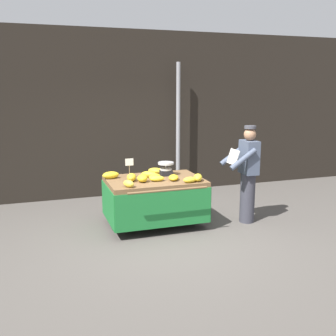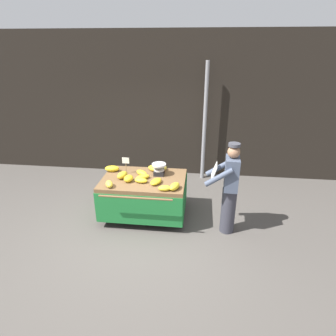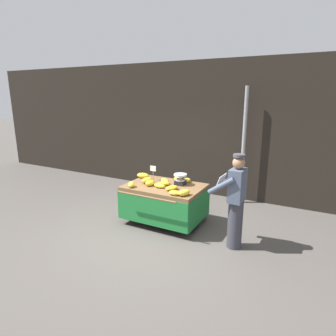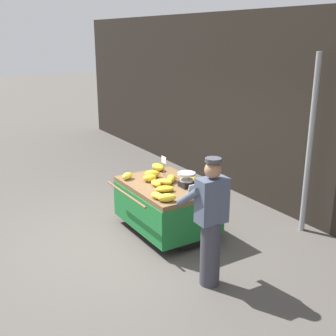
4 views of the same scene
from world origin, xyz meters
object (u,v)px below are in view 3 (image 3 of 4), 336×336
Objects in this scene: banana_bunch_3 at (163,184)px; weighing_scale at (180,179)px; banana_cart at (164,195)px; banana_bunch_0 at (175,193)px; banana_bunch_10 at (178,179)px; banana_bunch_5 at (172,188)px; banana_bunch_7 at (143,175)px; banana_bunch_1 at (147,180)px; banana_bunch_2 at (131,185)px; street_pole at (243,147)px; banana_bunch_4 at (150,183)px; vendor_person at (235,201)px; banana_bunch_6 at (184,193)px; banana_bunch_9 at (185,180)px; banana_bunch_11 at (165,181)px; price_sign at (153,170)px; banana_bunch_8 at (160,186)px.

weighing_scale is at bearing 40.20° from banana_bunch_3.
banana_bunch_0 is at bearing -43.58° from banana_cart.
weighing_scale is 0.97× the size of banana_bunch_10.
banana_bunch_7 is (-0.98, 0.45, 0.02)m from banana_bunch_5.
banana_bunch_1 reaches higher than banana_bunch_2.
street_pole is 2.60m from banana_bunch_4.
vendor_person is at bearing -5.69° from banana_bunch_5.
vendor_person is at bearing -78.65° from street_pole.
banana_bunch_9 is at bearing 113.31° from banana_bunch_6.
banana_bunch_5 is 0.47m from banana_bunch_11.
banana_bunch_7 is 0.85m from banana_bunch_10.
banana_bunch_3 is at bearing 151.20° from banana_bunch_6.
banana_bunch_10 is (0.40, 0.54, -0.01)m from banana_bunch_4.
price_sign is 2.06m from vendor_person.
banana_bunch_8 reaches higher than banana_bunch_5.
banana_bunch_9 is (0.03, 0.20, -0.07)m from weighing_scale.
banana_bunch_4 is 0.83× the size of banana_bunch_6.
banana_bunch_10 is (0.15, 0.41, 0.01)m from banana_bunch_3.
banana_bunch_1 is 1.26× the size of banana_bunch_2.
banana_bunch_3 is 0.75m from banana_bunch_7.
banana_bunch_9 is at bearing 101.29° from banana_bunch_0.
banana_bunch_9 is at bearing 8.24° from banana_bunch_7.
banana_bunch_6 is at bearing -27.18° from banana_bunch_5.
banana_bunch_8 is 0.87× the size of banana_bunch_11.
banana_bunch_10 reaches higher than banana_bunch_9.
banana_bunch_7 reaches higher than banana_bunch_10.
banana_bunch_6 is 0.15× the size of vendor_person.
banana_bunch_4 is at bearing -123.33° from street_pole.
weighing_scale is at bearing -53.02° from banana_bunch_10.
street_pole is 13.61× the size of banana_bunch_2.
banana_bunch_2 is 1.18m from banana_bunch_9.
weighing_scale is 0.69m from banana_bunch_6.
banana_bunch_9 is 1.49m from vendor_person.
banana_bunch_4 reaches higher than banana_bunch_5.
banana_bunch_10 is at bearing 19.75° from price_sign.
banana_bunch_8 is (0.38, -0.37, -0.20)m from price_sign.
banana_cart is at bearing -20.12° from banana_bunch_7.
weighing_scale is 0.49m from banana_bunch_8.
weighing_scale is 1.03m from banana_bunch_2.
banana_bunch_7 is 2.37m from vendor_person.
street_pole is 2.36m from price_sign.
banana_bunch_7 is 0.82m from banana_bunch_8.
banana_bunch_10 is (0.14, 0.38, 0.28)m from banana_cart.
banana_bunch_6 is at bearing -58.10° from weighing_scale.
banana_bunch_1 is at bearing -95.10° from price_sign.
banana_bunch_2 is 1.05m from banana_bunch_10.
street_pole reaches higher than banana_bunch_9.
weighing_scale is 0.16× the size of vendor_person.
banana_bunch_0 is at bearing -78.71° from banana_bunch_9.
price_sign reaches higher than banana_bunch_11.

